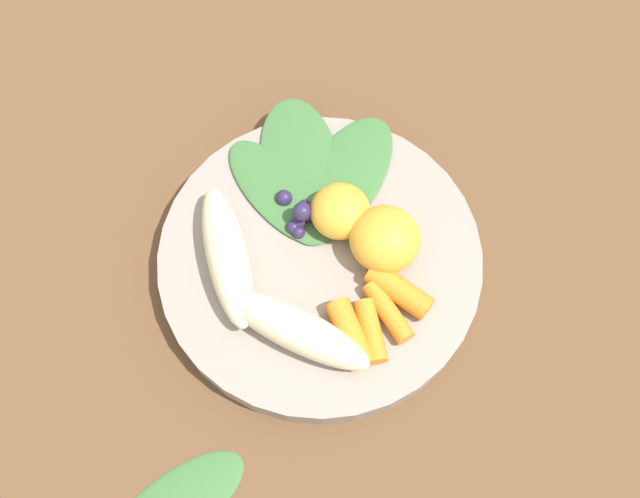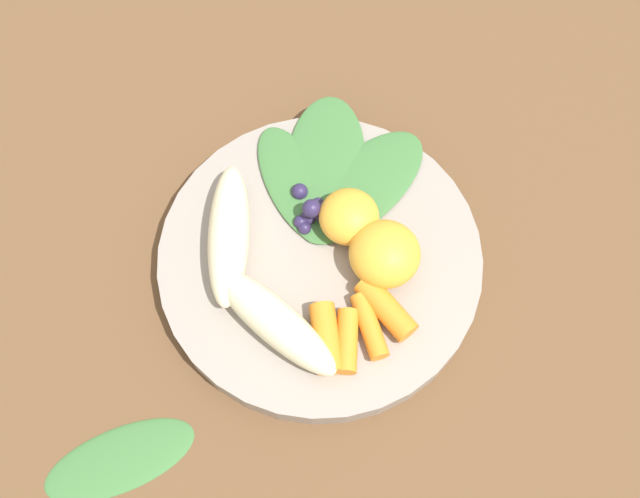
{
  "view_description": "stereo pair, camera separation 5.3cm",
  "coord_description": "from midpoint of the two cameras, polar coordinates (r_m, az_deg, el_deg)",
  "views": [
    {
      "loc": [
        -0.15,
        -0.15,
        0.52
      ],
      "look_at": [
        0.0,
        0.0,
        0.03
      ],
      "focal_mm": 40.19,
      "sensor_mm": 36.0,
      "label": 1
    },
    {
      "loc": [
        -0.11,
        -0.18,
        0.52
      ],
      "look_at": [
        0.0,
        0.0,
        0.03
      ],
      "focal_mm": 40.19,
      "sensor_mm": 36.0,
      "label": 2
    }
  ],
  "objects": [
    {
      "name": "ground_plane",
      "position": [
        0.56,
        2.69,
        -1.64
      ],
      "size": [
        2.4,
        2.4,
        0.0
      ],
      "primitive_type": "plane",
      "color": "brown"
    },
    {
      "name": "bowl",
      "position": [
        0.55,
        2.74,
        -1.2
      ],
      "size": [
        0.25,
        0.25,
        0.02
      ],
      "primitive_type": "cylinder",
      "color": "gray",
      "rests_on": "ground_plane"
    },
    {
      "name": "banana_peeled_left",
      "position": [
        0.5,
        -0.69,
        -6.08
      ],
      "size": [
        0.06,
        0.12,
        0.03
      ],
      "primitive_type": "ellipsoid",
      "rotation": [
        0.0,
        0.0,
        5.01
      ],
      "color": "beige",
      "rests_on": "bowl"
    },
    {
      "name": "banana_peeled_right",
      "position": [
        0.53,
        -4.47,
        0.83
      ],
      "size": [
        0.08,
        0.11,
        0.03
      ],
      "primitive_type": "ellipsoid",
      "rotation": [
        0.0,
        0.0,
        4.17
      ],
      "color": "beige",
      "rests_on": "bowl"
    },
    {
      "name": "orange_segment_near",
      "position": [
        0.53,
        5.14,
        2.25
      ],
      "size": [
        0.05,
        0.05,
        0.03
      ],
      "primitive_type": "ellipsoid",
      "color": "#F4A833",
      "rests_on": "bowl"
    },
    {
      "name": "orange_segment_far",
      "position": [
        0.52,
        8.06,
        -0.73
      ],
      "size": [
        0.05,
        0.05,
        0.04
      ],
      "primitive_type": "ellipsoid",
      "color": "#F4A833",
      "rests_on": "bowl"
    },
    {
      "name": "carrot_front",
      "position": [
        0.51,
        3.47,
        -7.47
      ],
      "size": [
        0.04,
        0.05,
        0.02
      ],
      "primitive_type": "cylinder",
      "rotation": [
        0.0,
        1.57,
        4.29
      ],
      "color": "orange",
      "rests_on": "bowl"
    },
    {
      "name": "carrot_mid_left",
      "position": [
        0.51,
        5.15,
        -7.68
      ],
      "size": [
        0.04,
        0.05,
        0.02
      ],
      "primitive_type": "cylinder",
      "rotation": [
        0.0,
        1.57,
        4.12
      ],
      "color": "orange",
      "rests_on": "bowl"
    },
    {
      "name": "carrot_mid_right",
      "position": [
        0.51,
        6.73,
        -6.58
      ],
      "size": [
        0.03,
        0.05,
        0.01
      ],
      "primitive_type": "cylinder",
      "rotation": [
        0.0,
        1.57,
        4.46
      ],
      "color": "orange",
      "rests_on": "bowl"
    },
    {
      "name": "carrot_rear",
      "position": [
        0.52,
        8.19,
        -5.01
      ],
      "size": [
        0.03,
        0.05,
        0.02
      ],
      "primitive_type": "cylinder",
      "rotation": [
        0.0,
        1.57,
        4.84
      ],
      "color": "orange",
      "rests_on": "bowl"
    },
    {
      "name": "blueberry_pile",
      "position": [
        0.54,
        2.37,
        2.73
      ],
      "size": [
        0.03,
        0.05,
        0.03
      ],
      "color": "#2D234C",
      "rests_on": "bowl"
    },
    {
      "name": "coconut_shred_patch",
      "position": [
        0.56,
        1.06,
        4.66
      ],
      "size": [
        0.04,
        0.04,
        0.0
      ],
      "primitive_type": "cylinder",
      "color": "white",
      "rests_on": "bowl"
    },
    {
      "name": "kale_leaf_left",
      "position": [
        0.56,
        6.09,
        4.71
      ],
      "size": [
        0.14,
        0.09,
        0.0
      ],
      "primitive_type": "ellipsoid",
      "rotation": [
        0.0,
        0.0,
        6.54
      ],
      "color": "#3D7038",
      "rests_on": "bowl"
    },
    {
      "name": "kale_leaf_right",
      "position": [
        0.57,
        3.12,
        6.87
      ],
      "size": [
        0.12,
        0.13,
        0.0
      ],
      "primitive_type": "ellipsoid",
      "rotation": [
        0.0,
        0.0,
        7.23
      ],
      "color": "#3D7038",
      "rests_on": "bowl"
    },
    {
      "name": "kale_leaf_rear",
      "position": [
        0.56,
        0.74,
        4.97
      ],
      "size": [
        0.06,
        0.12,
        0.0
      ],
      "primitive_type": "ellipsoid",
      "rotation": [
        0.0,
        0.0,
        7.74
      ],
      "color": "#3D7038",
      "rests_on": "bowl"
    },
    {
      "name": "kale_leaf_stray",
      "position": [
        0.53,
        -12.89,
        -16.37
      ],
      "size": [
        0.11,
        0.06,
        0.01
      ],
      "primitive_type": "ellipsoid",
      "rotation": [
        0.0,
        0.0,
        2.98
      ],
      "color": "#3D7038",
      "rests_on": "ground_plane"
    }
  ]
}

